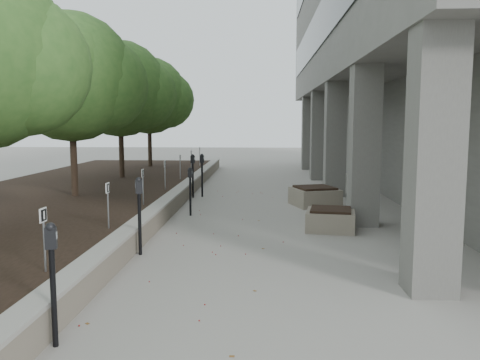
% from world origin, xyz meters
% --- Properties ---
extents(ground, '(90.00, 90.00, 0.00)m').
position_xyz_m(ground, '(0.00, 0.00, 0.00)').
color(ground, gray).
rests_on(ground, ground).
extents(retaining_wall, '(0.39, 26.00, 0.50)m').
position_xyz_m(retaining_wall, '(-1.82, 9.00, 0.25)').
color(retaining_wall, gray).
rests_on(retaining_wall, ground).
extents(planting_bed, '(7.00, 26.00, 0.40)m').
position_xyz_m(planting_bed, '(-5.50, 9.00, 0.20)').
color(planting_bed, black).
rests_on(planting_bed, ground).
extents(crabapple_tree_3, '(4.60, 4.00, 5.44)m').
position_xyz_m(crabapple_tree_3, '(-4.80, 8.00, 3.12)').
color(crabapple_tree_3, '#315E24').
rests_on(crabapple_tree_3, planting_bed).
extents(crabapple_tree_4, '(4.60, 4.00, 5.44)m').
position_xyz_m(crabapple_tree_4, '(-4.80, 13.00, 3.12)').
color(crabapple_tree_4, '#315E24').
rests_on(crabapple_tree_4, planting_bed).
extents(crabapple_tree_5, '(4.60, 4.00, 5.44)m').
position_xyz_m(crabapple_tree_5, '(-4.80, 18.00, 3.12)').
color(crabapple_tree_5, '#315E24').
rests_on(crabapple_tree_5, planting_bed).
extents(parking_sign_2, '(0.04, 0.22, 0.96)m').
position_xyz_m(parking_sign_2, '(-2.35, 0.50, 0.88)').
color(parking_sign_2, black).
rests_on(parking_sign_2, planting_bed).
extents(parking_sign_3, '(0.04, 0.22, 0.96)m').
position_xyz_m(parking_sign_3, '(-2.35, 3.50, 0.88)').
color(parking_sign_3, black).
rests_on(parking_sign_3, planting_bed).
extents(parking_sign_4, '(0.04, 0.22, 0.96)m').
position_xyz_m(parking_sign_4, '(-2.35, 6.50, 0.88)').
color(parking_sign_4, black).
rests_on(parking_sign_4, planting_bed).
extents(parking_sign_5, '(0.04, 0.22, 0.96)m').
position_xyz_m(parking_sign_5, '(-2.35, 9.50, 0.88)').
color(parking_sign_5, black).
rests_on(parking_sign_5, planting_bed).
extents(parking_sign_6, '(0.04, 0.22, 0.96)m').
position_xyz_m(parking_sign_6, '(-2.35, 12.50, 0.88)').
color(parking_sign_6, black).
rests_on(parking_sign_6, planting_bed).
extents(parking_sign_7, '(0.04, 0.22, 0.96)m').
position_xyz_m(parking_sign_7, '(-2.35, 15.50, 0.88)').
color(parking_sign_7, black).
rests_on(parking_sign_7, planting_bed).
extents(parking_sign_8, '(0.04, 0.22, 0.96)m').
position_xyz_m(parking_sign_8, '(-2.35, 18.50, 0.88)').
color(parking_sign_8, black).
rests_on(parking_sign_8, planting_bed).
extents(parking_meter_1, '(0.17, 0.14, 1.47)m').
position_xyz_m(parking_meter_1, '(-1.55, -1.06, 0.74)').
color(parking_meter_1, black).
rests_on(parking_meter_1, ground).
extents(parking_meter_2, '(0.18, 0.16, 1.54)m').
position_xyz_m(parking_meter_2, '(-1.55, 2.93, 0.77)').
color(parking_meter_2, black).
rests_on(parking_meter_2, ground).
extents(parking_meter_3, '(0.14, 0.10, 1.36)m').
position_xyz_m(parking_meter_3, '(-1.16, 7.04, 0.68)').
color(parking_meter_3, black).
rests_on(parking_meter_3, ground).
extents(parking_meter_4, '(0.17, 0.14, 1.52)m').
position_xyz_m(parking_meter_4, '(-1.25, 10.55, 0.76)').
color(parking_meter_4, black).
rests_on(parking_meter_4, ground).
extents(parking_meter_5, '(0.18, 0.15, 1.52)m').
position_xyz_m(parking_meter_5, '(-1.55, 10.34, 0.76)').
color(parking_meter_5, black).
rests_on(parking_meter_5, ground).
extents(planter_front, '(1.31, 1.31, 0.53)m').
position_xyz_m(planter_front, '(2.51, 5.36, 0.27)').
color(planter_front, gray).
rests_on(planter_front, ground).
extents(planter_back, '(1.63, 1.63, 0.60)m').
position_xyz_m(planter_back, '(2.50, 8.88, 0.30)').
color(planter_back, gray).
rests_on(planter_back, ground).
extents(berry_scatter, '(3.30, 14.10, 0.02)m').
position_xyz_m(berry_scatter, '(-0.10, 5.00, 0.01)').
color(berry_scatter, maroon).
rests_on(berry_scatter, ground).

